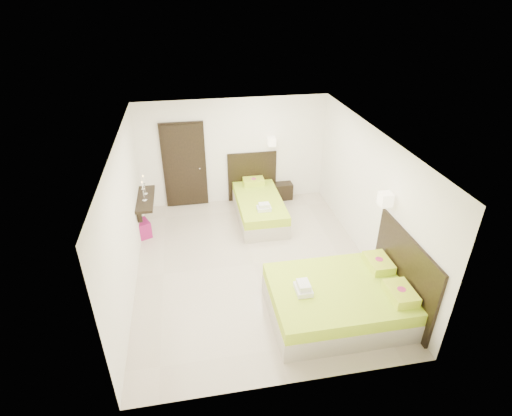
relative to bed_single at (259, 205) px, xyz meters
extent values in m
plane|color=beige|center=(-0.44, -1.82, -0.30)|extent=(5.50, 5.50, 0.00)
cube|color=#BCB5A0|center=(0.00, -0.08, -0.14)|extent=(1.01, 2.03, 0.32)
cube|color=#9EC820|center=(0.00, -0.08, 0.12)|extent=(1.00, 2.01, 0.20)
cube|color=black|center=(0.00, 0.90, 0.33)|extent=(1.22, 0.05, 1.27)
cube|color=#C7E129|center=(0.00, 0.68, 0.29)|extent=(0.51, 0.34, 0.14)
cylinder|color=#C72F6A|center=(0.00, 0.68, 0.37)|extent=(0.12, 0.12, 0.00)
cube|color=white|center=(0.00, -0.64, 0.26)|extent=(0.30, 0.22, 0.08)
cube|color=white|center=(0.00, -0.64, 0.35)|extent=(0.23, 0.17, 0.08)
cube|color=beige|center=(0.45, 0.75, 1.27)|extent=(0.18, 0.18, 0.20)
cylinder|color=#2D2116|center=(0.45, 0.83, 1.27)|extent=(0.03, 0.16, 0.03)
cube|color=#BCB5A0|center=(0.69, -3.40, -0.12)|extent=(2.23, 1.67, 0.36)
cube|color=#9EC820|center=(0.69, -3.40, 0.17)|extent=(2.21, 1.66, 0.22)
cube|color=black|center=(1.78, -3.40, 0.39)|extent=(0.05, 1.90, 1.39)
cube|color=#C7E129|center=(1.53, -3.79, 0.36)|extent=(0.38, 0.56, 0.16)
cylinder|color=#C72F6A|center=(1.53, -3.79, 0.44)|extent=(0.13, 0.13, 0.00)
cube|color=#C7E129|center=(1.53, -3.01, 0.36)|extent=(0.38, 0.56, 0.16)
cylinder|color=#C72F6A|center=(1.53, -3.01, 0.44)|extent=(0.13, 0.13, 0.00)
cube|color=white|center=(0.08, -3.40, 0.32)|extent=(0.25, 0.33, 0.09)
cube|color=white|center=(0.08, -3.40, 0.41)|extent=(0.18, 0.25, 0.09)
cube|color=beige|center=(1.63, -2.70, 1.43)|extent=(0.20, 0.20, 0.22)
cylinder|color=#2D2116|center=(1.71, -2.70, 1.43)|extent=(0.16, 0.03, 0.03)
cube|color=black|center=(0.76, 0.84, -0.09)|extent=(0.49, 0.44, 0.42)
cube|color=#8B1254|center=(-2.69, -0.40, -0.12)|extent=(0.49, 0.49, 0.37)
cube|color=black|center=(-1.64, 0.89, 0.75)|extent=(1.02, 0.06, 2.14)
cube|color=black|center=(-1.64, 0.86, 0.75)|extent=(0.88, 0.04, 2.06)
cylinder|color=silver|center=(-1.29, 0.82, 0.70)|extent=(0.03, 0.10, 0.03)
cube|color=black|center=(-2.51, -0.22, 0.52)|extent=(0.35, 1.20, 0.06)
cube|color=black|center=(-2.63, -0.67, 0.37)|extent=(0.10, 0.04, 0.30)
cube|color=black|center=(-2.63, 0.23, 0.37)|extent=(0.10, 0.04, 0.30)
cylinder|color=silver|center=(-2.51, -0.37, 0.56)|extent=(0.10, 0.10, 0.02)
cylinder|color=silver|center=(-2.51, -0.37, 0.68)|extent=(0.02, 0.02, 0.22)
cone|color=silver|center=(-2.51, -0.37, 0.81)|extent=(0.07, 0.07, 0.04)
cylinder|color=white|center=(-2.51, -0.37, 0.90)|extent=(0.02, 0.02, 0.15)
sphere|color=#FFB23F|center=(-2.51, -0.37, 0.99)|extent=(0.02, 0.02, 0.02)
cylinder|color=silver|center=(-2.51, -0.07, 0.56)|extent=(0.10, 0.10, 0.02)
cylinder|color=silver|center=(-2.51, -0.07, 0.68)|extent=(0.02, 0.02, 0.22)
cone|color=silver|center=(-2.51, -0.07, 0.81)|extent=(0.07, 0.07, 0.04)
cylinder|color=white|center=(-2.51, -0.07, 0.90)|extent=(0.02, 0.02, 0.15)
sphere|color=#FFB23F|center=(-2.51, -0.07, 0.99)|extent=(0.02, 0.02, 0.02)
camera|label=1|loc=(-1.52, -8.05, 4.55)|focal=28.00mm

